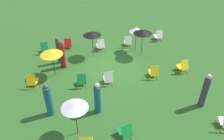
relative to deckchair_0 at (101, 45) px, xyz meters
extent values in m
plane|color=#2D6026|center=(-0.18, 2.13, -0.37)|extent=(40.00, 40.00, 0.00)
cube|color=olive|center=(-0.21, -0.08, -0.35)|extent=(0.14, 0.76, 0.04)
cube|color=olive|center=(0.23, -0.02, -0.35)|extent=(0.14, 0.76, 0.04)
cube|color=white|center=(0.02, -0.15, -0.10)|extent=(0.53, 0.49, 0.13)
cube|color=white|center=(-0.02, 0.14, 0.18)|extent=(0.51, 0.31, 0.57)
cylinder|color=olive|center=(0.05, -0.35, -0.17)|extent=(0.44, 0.09, 0.03)
cube|color=olive|center=(3.58, -0.37, -0.35)|extent=(0.10, 0.76, 0.04)
cube|color=olive|center=(4.01, -0.33, -0.35)|extent=(0.10, 0.76, 0.04)
cube|color=#148C38|center=(3.80, -0.45, -0.10)|extent=(0.52, 0.47, 0.13)
cube|color=#148C38|center=(3.78, -0.15, 0.18)|extent=(0.50, 0.29, 0.57)
cylinder|color=olive|center=(3.82, -0.65, -0.17)|extent=(0.44, 0.07, 0.03)
cube|color=olive|center=(-4.63, 3.45, -0.35)|extent=(0.22, 0.75, 0.04)
cube|color=olive|center=(-4.20, 3.56, -0.35)|extent=(0.22, 0.75, 0.04)
cube|color=yellow|center=(-4.39, 3.41, -0.10)|extent=(0.57, 0.54, 0.13)
cube|color=yellow|center=(-4.46, 3.70, 0.18)|extent=(0.53, 0.36, 0.57)
cylinder|color=olive|center=(-4.34, 3.21, -0.17)|extent=(0.43, 0.13, 0.03)
cube|color=olive|center=(-0.09, 3.86, -0.35)|extent=(0.06, 0.76, 0.04)
cube|color=olive|center=(0.35, 3.84, -0.35)|extent=(0.06, 0.76, 0.04)
cube|color=white|center=(0.13, 3.75, -0.10)|extent=(0.50, 0.45, 0.13)
cube|color=white|center=(0.14, 4.05, 0.18)|extent=(0.49, 0.27, 0.57)
cylinder|color=olive|center=(0.12, 3.55, -0.17)|extent=(0.44, 0.04, 0.03)
cube|color=olive|center=(-0.11, 7.57, -0.35)|extent=(0.27, 0.73, 0.04)
cube|color=olive|center=(0.31, 7.70, -0.35)|extent=(0.27, 0.73, 0.04)
cube|color=#148C38|center=(0.13, 7.54, -0.10)|extent=(0.59, 0.56, 0.13)
cube|color=#148C38|center=(0.04, 7.83, 0.18)|extent=(0.53, 0.38, 0.57)
cylinder|color=olive|center=(0.20, 7.35, -0.17)|extent=(0.43, 0.16, 0.03)
cube|color=olive|center=(1.37, 3.77, -0.35)|extent=(0.04, 0.76, 0.04)
cube|color=olive|center=(1.81, 3.77, -0.35)|extent=(0.04, 0.76, 0.04)
cube|color=#148C38|center=(1.59, 3.67, -0.10)|extent=(0.48, 0.43, 0.13)
cube|color=#148C38|center=(1.59, 3.97, 0.18)|extent=(0.48, 0.25, 0.57)
cylinder|color=olive|center=(1.60, 3.47, -0.17)|extent=(0.44, 0.03, 0.03)
cube|color=olive|center=(-4.66, -0.73, -0.35)|extent=(0.14, 0.76, 0.04)
cube|color=olive|center=(-4.23, -0.67, -0.35)|extent=(0.14, 0.76, 0.04)
cube|color=white|center=(-4.43, -0.80, -0.10)|extent=(0.54, 0.50, 0.13)
cube|color=white|center=(-4.48, -0.50, 0.18)|extent=(0.51, 0.31, 0.57)
cylinder|color=olive|center=(-4.40, -1.00, -0.17)|extent=(0.44, 0.09, 0.03)
cube|color=olive|center=(-2.22, -0.19, -0.35)|extent=(0.10, 0.76, 0.04)
cube|color=olive|center=(-1.78, -0.23, -0.35)|extent=(0.10, 0.76, 0.04)
cube|color=white|center=(-2.01, -0.31, -0.10)|extent=(0.52, 0.47, 0.13)
cube|color=white|center=(-1.99, -0.01, 0.18)|extent=(0.50, 0.29, 0.57)
cylinder|color=olive|center=(-2.03, -0.51, -0.17)|extent=(0.44, 0.07, 0.03)
cube|color=olive|center=(-4.17, 7.89, -0.35)|extent=(0.20, 0.75, 0.04)
cylinder|color=olive|center=(-4.45, 7.64, -0.17)|extent=(0.44, 0.12, 0.03)
cylinder|color=olive|center=(1.69, 7.68, -0.17)|extent=(0.44, 0.08, 0.03)
cube|color=olive|center=(1.97, -0.57, -0.35)|extent=(0.12, 0.76, 0.04)
cube|color=olive|center=(2.41, -0.62, -0.35)|extent=(0.12, 0.76, 0.04)
cube|color=red|center=(2.18, -0.69, -0.10)|extent=(0.52, 0.48, 0.13)
cube|color=red|center=(2.21, -0.39, 0.18)|extent=(0.50, 0.30, 0.57)
cylinder|color=olive|center=(2.16, -0.89, -0.17)|extent=(0.44, 0.07, 0.03)
cube|color=olive|center=(4.00, 3.39, -0.35)|extent=(0.21, 0.75, 0.04)
cube|color=olive|center=(4.43, 3.29, -0.35)|extent=(0.21, 0.75, 0.04)
cube|color=yellow|center=(4.19, 3.24, -0.10)|extent=(0.57, 0.53, 0.13)
cube|color=yellow|center=(4.26, 3.53, 0.18)|extent=(0.52, 0.35, 0.57)
cylinder|color=olive|center=(4.15, 3.04, -0.17)|extent=(0.44, 0.13, 0.03)
cube|color=olive|center=(-2.76, 3.77, -0.35)|extent=(0.12, 0.76, 0.04)
cube|color=olive|center=(-2.32, 3.72, -0.35)|extent=(0.12, 0.76, 0.04)
cube|color=yellow|center=(-2.55, 3.64, -0.10)|extent=(0.52, 0.48, 0.13)
cube|color=yellow|center=(-2.52, 3.94, 0.18)|extent=(0.50, 0.30, 0.57)
cylinder|color=olive|center=(-2.57, 3.44, -0.17)|extent=(0.44, 0.07, 0.03)
cylinder|color=black|center=(3.08, 2.51, 0.44)|extent=(0.03, 0.03, 1.61)
cone|color=yellow|center=(3.08, 2.51, 1.15)|extent=(1.26, 1.26, 0.23)
cylinder|color=black|center=(-2.35, 0.52, 0.48)|extent=(0.03, 0.03, 1.69)
cone|color=white|center=(-2.35, 0.52, 1.20)|extent=(0.93, 0.93, 0.32)
cylinder|color=black|center=(0.60, 0.74, 0.49)|extent=(0.03, 0.03, 1.72)
cone|color=black|center=(0.60, 0.74, 1.26)|extent=(1.16, 1.16, 0.22)
cylinder|color=black|center=(2.03, 7.07, 0.49)|extent=(0.03, 0.03, 1.72)
cone|color=white|center=(2.03, 7.07, 1.25)|extent=(1.10, 1.10, 0.25)
cylinder|color=black|center=(-2.56, 1.25, 0.55)|extent=(0.03, 0.03, 1.84)
cone|color=black|center=(-2.56, 1.25, 1.37)|extent=(1.19, 1.19, 0.26)
cylinder|color=#195972|center=(2.78, 1.15, 0.40)|extent=(0.35, 0.35, 1.54)
sphere|color=brown|center=(2.78, 1.15, 1.28)|extent=(0.23, 0.23, 0.23)
cylinder|color=#195972|center=(0.99, 5.94, 0.38)|extent=(0.44, 0.44, 1.49)
sphere|color=beige|center=(0.99, 5.94, 1.23)|extent=(0.22, 0.22, 0.22)
cylinder|color=maroon|center=(2.56, 1.72, 0.44)|extent=(0.47, 0.47, 1.61)
sphere|color=brown|center=(2.56, 1.72, 1.34)|extent=(0.21, 0.21, 0.21)
cylinder|color=#195972|center=(3.20, 5.68, 0.42)|extent=(0.42, 0.42, 1.58)
sphere|color=brown|center=(3.20, 5.68, 1.30)|extent=(0.20, 0.20, 0.20)
cylinder|color=#333847|center=(-4.06, 6.46, 0.46)|extent=(0.32, 0.32, 1.66)
sphere|color=beige|center=(-4.06, 6.46, 1.39)|extent=(0.23, 0.23, 0.23)
camera|label=1|loc=(1.78, 13.70, 7.39)|focal=36.02mm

